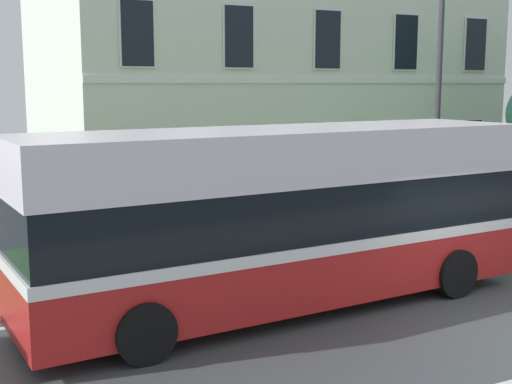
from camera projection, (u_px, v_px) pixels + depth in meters
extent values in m
cube|color=#404447|center=(504.00, 325.00, 11.99)|extent=(60.00, 56.00, 0.06)
cube|color=silver|center=(378.00, 272.00, 15.21)|extent=(54.00, 0.14, 0.01)
cube|color=#9E9E99|center=(366.00, 265.00, 15.62)|extent=(57.00, 0.24, 0.12)
cube|color=#3D7530|center=(311.00, 243.00, 17.75)|extent=(57.00, 4.58, 0.12)
cube|color=silver|center=(253.00, 40.00, 25.48)|extent=(14.96, 10.33, 11.23)
cube|color=white|center=(327.00, 80.00, 21.11)|extent=(14.96, 0.06, 0.20)
cube|color=#2D333D|center=(325.00, 178.00, 21.58)|extent=(1.10, 0.06, 2.20)
cube|color=white|center=(141.00, 162.00, 18.83)|extent=(0.99, 0.04, 1.83)
cube|color=black|center=(141.00, 162.00, 18.81)|extent=(0.89, 0.03, 1.73)
cube|color=white|center=(239.00, 157.00, 20.14)|extent=(0.99, 0.04, 1.83)
cube|color=black|center=(240.00, 157.00, 20.12)|extent=(0.89, 0.03, 1.73)
cube|color=white|center=(326.00, 152.00, 21.46)|extent=(0.99, 0.04, 1.83)
cube|color=black|center=(326.00, 152.00, 21.44)|extent=(0.89, 0.03, 1.73)
cube|color=white|center=(402.00, 148.00, 22.77)|extent=(0.99, 0.04, 1.83)
cube|color=black|center=(403.00, 148.00, 22.75)|extent=(0.89, 0.03, 1.73)
cube|color=white|center=(470.00, 145.00, 24.09)|extent=(0.99, 0.04, 1.83)
cube|color=black|center=(471.00, 145.00, 24.07)|extent=(0.89, 0.03, 1.73)
cube|color=white|center=(137.00, 33.00, 18.28)|extent=(0.99, 0.04, 1.83)
cube|color=black|center=(137.00, 33.00, 18.27)|extent=(0.89, 0.03, 1.73)
cube|color=white|center=(239.00, 37.00, 19.60)|extent=(0.99, 0.04, 1.83)
cube|color=black|center=(239.00, 37.00, 19.58)|extent=(0.89, 0.03, 1.73)
cube|color=white|center=(328.00, 40.00, 20.92)|extent=(0.99, 0.04, 1.83)
cube|color=black|center=(328.00, 40.00, 20.90)|extent=(0.89, 0.03, 1.73)
cube|color=white|center=(406.00, 42.00, 22.23)|extent=(0.99, 0.04, 1.83)
cube|color=black|center=(406.00, 42.00, 22.21)|extent=(0.89, 0.03, 1.73)
cube|color=white|center=(475.00, 45.00, 23.55)|extent=(0.99, 0.04, 1.83)
cube|color=black|center=(476.00, 45.00, 23.53)|extent=(0.89, 0.03, 1.73)
cube|color=black|center=(444.00, 211.00, 16.80)|extent=(16.75, 0.04, 0.04)
cube|color=black|center=(442.00, 245.00, 16.94)|extent=(16.75, 0.04, 0.04)
cylinder|color=black|center=(106.00, 270.00, 13.19)|extent=(0.02, 0.02, 0.95)
cylinder|color=black|center=(129.00, 268.00, 13.39)|extent=(0.02, 0.02, 0.95)
cylinder|color=black|center=(151.00, 265.00, 13.59)|extent=(0.02, 0.02, 0.95)
cylinder|color=black|center=(173.00, 262.00, 13.79)|extent=(0.02, 0.02, 0.95)
cylinder|color=black|center=(194.00, 260.00, 13.99)|extent=(0.02, 0.02, 0.95)
cylinder|color=black|center=(214.00, 257.00, 14.19)|extent=(0.02, 0.02, 0.95)
cylinder|color=black|center=(234.00, 255.00, 14.39)|extent=(0.02, 0.02, 0.95)
cylinder|color=black|center=(253.00, 253.00, 14.59)|extent=(0.02, 0.02, 0.95)
cylinder|color=black|center=(272.00, 250.00, 14.78)|extent=(0.02, 0.02, 0.95)
cylinder|color=black|center=(290.00, 248.00, 14.98)|extent=(0.02, 0.02, 0.95)
cylinder|color=black|center=(308.00, 246.00, 15.18)|extent=(0.02, 0.02, 0.95)
cylinder|color=black|center=(326.00, 244.00, 15.38)|extent=(0.02, 0.02, 0.95)
cylinder|color=black|center=(343.00, 242.00, 15.58)|extent=(0.02, 0.02, 0.95)
cylinder|color=black|center=(359.00, 240.00, 15.78)|extent=(0.02, 0.02, 0.95)
cylinder|color=black|center=(375.00, 238.00, 15.98)|extent=(0.02, 0.02, 0.95)
cylinder|color=black|center=(391.00, 236.00, 16.18)|extent=(0.02, 0.02, 0.95)
cylinder|color=black|center=(406.00, 234.00, 16.38)|extent=(0.02, 0.02, 0.95)
cylinder|color=black|center=(421.00, 232.00, 16.58)|extent=(0.02, 0.02, 0.95)
cylinder|color=black|center=(436.00, 230.00, 16.78)|extent=(0.02, 0.02, 0.95)
cylinder|color=black|center=(450.00, 229.00, 16.97)|extent=(0.02, 0.02, 0.95)
cylinder|color=black|center=(464.00, 227.00, 17.17)|extent=(0.02, 0.02, 0.95)
cylinder|color=black|center=(477.00, 225.00, 17.37)|extent=(0.02, 0.02, 0.95)
cylinder|color=black|center=(491.00, 224.00, 17.57)|extent=(0.02, 0.02, 0.95)
cylinder|color=black|center=(504.00, 222.00, 17.77)|extent=(0.02, 0.02, 0.95)
cube|color=red|center=(285.00, 265.00, 12.77)|extent=(9.92, 3.10, 1.11)
cube|color=white|center=(285.00, 238.00, 12.69)|extent=(9.94, 3.12, 0.20)
cube|color=black|center=(285.00, 208.00, 12.60)|extent=(9.83, 3.05, 1.05)
cube|color=silver|center=(285.00, 154.00, 12.44)|extent=(9.92, 3.10, 0.93)
cube|color=black|center=(473.00, 190.00, 15.06)|extent=(0.20, 2.04, 0.97)
cube|color=black|center=(475.00, 145.00, 14.90)|extent=(0.18, 1.75, 0.59)
cylinder|color=silver|center=(444.00, 243.00, 15.93)|extent=(0.05, 0.20, 0.20)
cylinder|color=silver|center=(498.00, 258.00, 14.61)|extent=(0.05, 0.20, 0.20)
cylinder|color=black|center=(377.00, 248.00, 15.42)|extent=(0.98, 0.37, 0.96)
cylinder|color=black|center=(455.00, 273.00, 13.44)|extent=(0.98, 0.37, 0.96)
cylinder|color=black|center=(97.00, 292.00, 12.20)|extent=(0.98, 0.37, 0.96)
cylinder|color=black|center=(145.00, 333.00, 10.22)|extent=(0.98, 0.37, 0.96)
cylinder|color=#333338|center=(438.00, 112.00, 17.44)|extent=(0.14, 0.14, 6.61)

